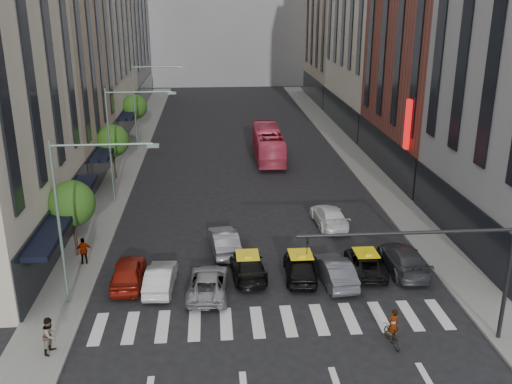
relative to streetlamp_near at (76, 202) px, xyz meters
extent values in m
plane|color=black|center=(10.04, -4.00, -5.90)|extent=(160.00, 160.00, 0.00)
cube|color=slate|center=(-1.46, 26.00, -5.83)|extent=(3.00, 96.00, 0.15)
cube|color=slate|center=(21.54, 26.00, -5.83)|extent=(3.00, 96.00, 0.15)
cube|color=tan|center=(-6.96, 24.00, 6.10)|extent=(8.00, 16.00, 24.00)
cube|color=gray|center=(-6.96, 61.00, 9.10)|extent=(8.00, 18.00, 30.00)
cube|color=brown|center=(27.04, 23.00, 7.10)|extent=(8.00, 18.00, 26.00)
cube|color=tan|center=(27.04, 61.00, 8.10)|extent=(8.00, 18.00, 28.00)
cylinder|color=black|center=(-1.76, 6.00, -4.18)|extent=(0.18, 0.18, 3.15)
sphere|color=#224A15|center=(-1.76, 6.00, -2.24)|extent=(2.88, 2.88, 2.88)
cylinder|color=black|center=(-1.76, 22.00, -4.18)|extent=(0.18, 0.18, 3.15)
sphere|color=#224A15|center=(-1.76, 22.00, -2.24)|extent=(2.88, 2.88, 2.88)
cylinder|color=black|center=(-1.76, 38.00, -4.18)|extent=(0.18, 0.18, 3.15)
sphere|color=#224A15|center=(-1.76, 38.00, -2.24)|extent=(2.88, 2.88, 2.88)
cylinder|color=gray|center=(-0.96, 0.00, -1.25)|extent=(0.16, 0.16, 9.00)
cylinder|color=gray|center=(1.54, 0.00, 2.95)|extent=(5.00, 0.12, 0.12)
cube|color=gray|center=(4.04, 0.00, 2.85)|extent=(0.60, 0.25, 0.18)
cylinder|color=gray|center=(-0.96, 16.00, -1.25)|extent=(0.16, 0.16, 9.00)
cylinder|color=gray|center=(1.54, 16.00, 2.95)|extent=(5.00, 0.12, 0.12)
cube|color=gray|center=(4.04, 16.00, 2.85)|extent=(0.60, 0.25, 0.18)
cylinder|color=gray|center=(-0.96, 32.00, -1.25)|extent=(0.16, 0.16, 9.00)
cylinder|color=gray|center=(1.54, 32.00, 2.95)|extent=(5.00, 0.12, 0.12)
cube|color=gray|center=(4.04, 32.00, 2.85)|extent=(0.60, 0.25, 0.18)
cylinder|color=black|center=(20.54, -5.00, -2.90)|extent=(0.20, 0.20, 6.00)
cylinder|color=black|center=(15.54, -5.00, -0.10)|extent=(10.00, 0.16, 0.16)
imported|color=black|center=(11.04, -5.00, -0.60)|extent=(0.13, 0.16, 0.80)
cube|color=red|center=(22.64, 16.00, 0.10)|extent=(0.30, 0.70, 4.00)
imported|color=maroon|center=(1.97, 2.14, -5.14)|extent=(1.89, 4.53, 1.53)
imported|color=#BBBBBB|center=(3.87, 1.44, -5.21)|extent=(1.74, 4.32, 1.40)
imported|color=gray|center=(6.56, 0.67, -5.24)|extent=(2.53, 4.93, 1.33)
imported|color=black|center=(8.88, 2.54, -5.22)|extent=(2.27, 4.86, 1.37)
imported|color=black|center=(11.94, 2.10, -5.15)|extent=(2.05, 4.54, 1.51)
imported|color=#494B51|center=(13.87, 1.43, -5.16)|extent=(1.96, 4.63, 1.48)
imported|color=black|center=(15.96, 2.52, -5.27)|extent=(2.48, 4.71, 1.26)
imported|color=#36393D|center=(18.31, 2.59, -5.15)|extent=(2.18, 5.22, 1.51)
imported|color=gray|center=(7.58, 6.05, -5.13)|extent=(2.20, 4.85, 1.54)
imported|color=white|center=(15.27, 10.03, -5.19)|extent=(2.29, 5.05, 1.43)
imported|color=#E84463|center=(12.65, 28.14, -4.36)|extent=(2.78, 11.11, 3.08)
imported|color=black|center=(15.30, -4.93, -5.45)|extent=(0.83, 1.80, 0.91)
imported|color=gray|center=(15.30, -4.93, -4.18)|extent=(0.64, 0.46, 1.62)
imported|color=gray|center=(-0.67, -4.51, -4.85)|extent=(0.91, 1.04, 1.80)
imported|color=gray|center=(-1.03, 4.72, -4.90)|extent=(1.08, 0.71, 1.70)
camera|label=1|loc=(6.96, -27.74, 9.93)|focal=40.00mm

